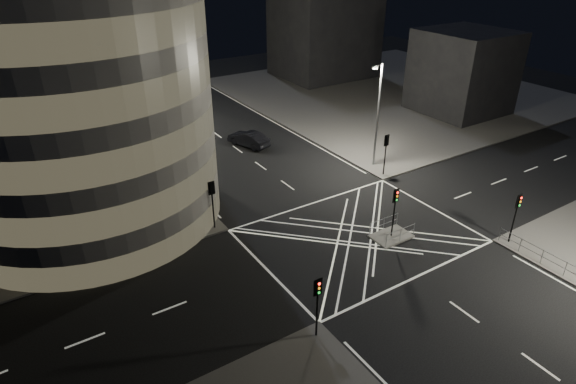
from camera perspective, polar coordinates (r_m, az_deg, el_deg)
ground at (r=37.25m, az=8.29°, el=-5.16°), size 120.00×120.00×0.00m
sidewalk_far_right at (r=73.65m, az=12.18°, el=11.59°), size 42.00×42.00×0.15m
central_island at (r=37.50m, az=12.12°, el=-5.15°), size 3.00×2.00×0.15m
building_right_far at (r=79.72m, az=4.33°, el=18.94°), size 14.00×12.00×15.00m
building_right_near at (r=66.08m, az=20.00°, el=13.26°), size 10.00×10.00×10.00m
building_far_end at (r=83.61m, az=-21.68°, el=18.54°), size 18.00×8.00×18.00m
tree_a at (r=37.03m, az=-13.04°, el=3.13°), size 4.44×4.44×7.48m
tree_b at (r=42.35m, az=-15.96°, el=5.93°), size 4.95×4.95×7.74m
tree_c at (r=47.87m, az=-18.20°, el=7.90°), size 4.62×4.62×7.35m
tree_d at (r=53.29m, az=-20.13°, el=10.23°), size 5.64×5.64×8.50m
tree_e at (r=59.21m, az=-21.45°, el=10.69°), size 4.43×4.43×6.83m
traffic_signal_fl at (r=36.66m, az=-8.99°, el=-0.49°), size 0.55×0.22×4.00m
traffic_signal_nl at (r=26.77m, az=3.51°, el=-12.31°), size 0.55×0.22×4.00m
traffic_signal_fr at (r=45.68m, az=11.54°, el=5.22°), size 0.55×0.22×4.00m
traffic_signal_nr at (r=38.20m, az=25.48°, el=-1.86°), size 0.55×0.22×4.00m
traffic_signal_island at (r=36.05m, az=12.57°, el=-1.37°), size 0.55×0.22×4.00m
street_lamp_left_near at (r=39.78m, az=-13.24°, el=5.63°), size 1.25×0.25×10.00m
street_lamp_left_far at (r=56.29m, az=-19.88°, el=11.32°), size 1.25×0.25×10.00m
street_lamp_right_far at (r=46.66m, az=10.57°, el=9.26°), size 1.25×0.25×10.00m
railing_island_south at (r=36.65m, az=13.19°, el=-4.97°), size 2.80×0.06×1.10m
railing_island_north at (r=37.69m, az=11.28°, el=-3.74°), size 2.80×0.06×1.10m
sedan at (r=52.56m, az=-4.71°, el=6.30°), size 3.22×5.22×1.62m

